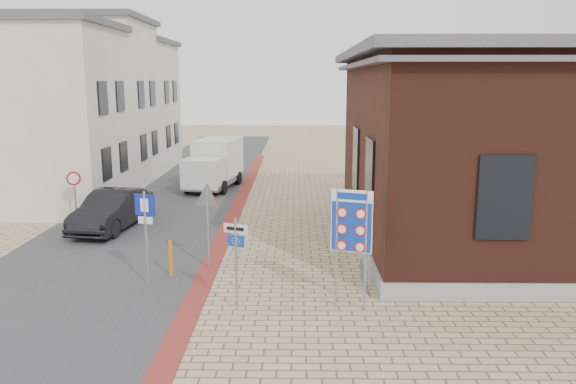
% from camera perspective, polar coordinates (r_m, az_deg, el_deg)
% --- Properties ---
extents(ground, '(120.00, 120.00, 0.00)m').
position_cam_1_polar(ground, '(14.28, -2.04, -12.40)').
color(ground, tan).
rests_on(ground, ground).
extents(road_strip, '(7.00, 60.00, 0.02)m').
position_cam_1_polar(road_strip, '(29.30, -11.42, -0.21)').
color(road_strip, '#38383A').
rests_on(road_strip, ground).
extents(curb_strip, '(0.60, 40.00, 0.02)m').
position_cam_1_polar(curb_strip, '(23.91, -5.68, -2.61)').
color(curb_strip, maroon).
rests_on(curb_strip, ground).
extents(brick_building, '(13.00, 13.00, 6.80)m').
position_cam_1_polar(brick_building, '(21.83, 23.24, 4.46)').
color(brick_building, gray).
rests_on(brick_building, ground).
extents(townhouse_near, '(7.40, 6.40, 8.30)m').
position_cam_1_polar(townhouse_near, '(27.68, -24.36, 7.05)').
color(townhouse_near, beige).
rests_on(townhouse_near, ground).
extents(townhouse_mid, '(7.40, 6.40, 9.10)m').
position_cam_1_polar(townhouse_mid, '(33.20, -20.05, 8.60)').
color(townhouse_mid, beige).
rests_on(townhouse_mid, ground).
extents(townhouse_far, '(7.40, 6.40, 8.30)m').
position_cam_1_polar(townhouse_far, '(38.88, -16.89, 8.50)').
color(townhouse_far, beige).
rests_on(townhouse_far, ground).
extents(bike_rack, '(0.08, 1.80, 0.60)m').
position_cam_1_polar(bike_rack, '(16.33, 7.77, -8.40)').
color(bike_rack, slate).
rests_on(bike_rack, ground).
extents(sedan, '(2.21, 4.77, 1.51)m').
position_cam_1_polar(sedan, '(22.98, -17.45, -1.75)').
color(sedan, black).
rests_on(sedan, ground).
extents(box_truck, '(2.74, 5.22, 2.60)m').
position_cam_1_polar(box_truck, '(30.37, -7.48, 2.87)').
color(box_truck, slate).
rests_on(box_truck, ground).
extents(border_sign, '(1.01, 0.38, 3.09)m').
position_cam_1_polar(border_sign, '(14.08, 6.48, -3.20)').
color(border_sign, gray).
rests_on(border_sign, ground).
extents(essen_sign, '(0.62, 0.26, 2.41)m').
position_cam_1_polar(essen_sign, '(14.07, -5.30, -5.91)').
color(essen_sign, gray).
rests_on(essen_sign, ground).
extents(parking_sign, '(0.59, 0.20, 2.73)m').
position_cam_1_polar(parking_sign, '(16.12, -14.27, -2.91)').
color(parking_sign, gray).
rests_on(parking_sign, ground).
extents(yield_sign, '(0.91, 0.32, 2.62)m').
position_cam_1_polar(yield_sign, '(17.18, -8.20, -1.35)').
color(yield_sign, gray).
rests_on(yield_sign, ground).
extents(speed_sign, '(0.54, 0.14, 2.32)m').
position_cam_1_polar(speed_sign, '(23.09, -20.86, 0.08)').
color(speed_sign, gray).
rests_on(speed_sign, ground).
extents(bollard, '(0.11, 0.11, 1.11)m').
position_cam_1_polar(bollard, '(17.09, -11.81, -6.62)').
color(bollard, orange).
rests_on(bollard, ground).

